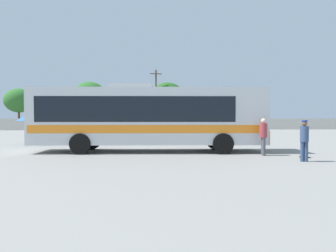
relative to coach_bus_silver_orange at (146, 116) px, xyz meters
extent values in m
plane|color=gray|center=(0.17, 10.76, -1.91)|extent=(300.00, 300.00, 0.00)
cube|color=beige|center=(0.17, 28.41, -1.10)|extent=(80.00, 0.30, 1.62)
cube|color=silver|center=(0.14, -0.01, -0.02)|extent=(12.17, 3.18, 2.89)
cube|color=black|center=(-0.47, 0.02, 0.33)|extent=(10.01, 3.09, 1.27)
cube|color=orange|center=(0.14, -0.01, -0.66)|extent=(11.93, 3.19, 0.40)
cube|color=#19212D|center=(6.17, -0.32, 0.50)|extent=(0.16, 2.29, 1.50)
cube|color=orange|center=(6.18, -0.32, -1.12)|extent=(0.19, 2.50, 0.69)
cube|color=#B2B2B2|center=(-0.77, 0.04, 1.54)|extent=(2.27, 1.52, 0.24)
cylinder|color=black|center=(3.93, 1.02, -1.39)|extent=(1.05, 0.35, 1.04)
cylinder|color=black|center=(3.80, -1.42, -1.39)|extent=(1.05, 0.35, 1.04)
cylinder|color=black|center=(-3.11, 1.39, -1.39)|extent=(1.05, 0.35, 1.04)
cylinder|color=black|center=(-3.24, -1.06, -1.39)|extent=(1.05, 0.35, 1.04)
cylinder|color=#4C4C51|center=(5.61, -1.99, -1.48)|extent=(0.16, 0.16, 0.86)
cylinder|color=#4C4C51|center=(5.60, -2.15, -1.48)|extent=(0.16, 0.16, 0.86)
cylinder|color=#99383D|center=(5.60, -2.07, -0.70)|extent=(0.38, 0.38, 0.68)
sphere|color=beige|center=(5.60, -2.07, -0.25)|extent=(0.23, 0.23, 0.23)
cylinder|color=#33476B|center=(6.46, -4.17, -1.50)|extent=(0.15, 0.15, 0.82)
cylinder|color=#33476B|center=(6.61, -4.22, -1.50)|extent=(0.15, 0.15, 0.82)
cylinder|color=#33476B|center=(6.53, -4.19, -0.76)|extent=(0.43, 0.43, 0.65)
sphere|color=brown|center=(6.53, -4.19, -0.33)|extent=(0.22, 0.22, 0.22)
cylinder|color=navy|center=(6.53, -4.19, -0.23)|extent=(0.23, 0.23, 0.07)
cylinder|color=gray|center=(-7.64, 4.78, -0.87)|extent=(0.05, 0.05, 2.07)
cone|color=blue|center=(-7.64, 4.78, -0.05)|extent=(1.91, 1.91, 0.53)
cube|color=brown|center=(-7.64, 4.78, -1.73)|extent=(0.48, 0.48, 0.36)
cube|color=black|center=(-9.40, 25.37, -1.28)|extent=(4.44, 2.03, 0.61)
cube|color=black|center=(-9.62, 25.35, -0.72)|extent=(2.47, 1.78, 0.50)
cylinder|color=black|center=(-8.11, 26.32, -1.59)|extent=(0.65, 0.25, 0.64)
cylinder|color=black|center=(-8.01, 24.56, -1.59)|extent=(0.65, 0.25, 0.64)
cylinder|color=black|center=(-10.80, 26.17, -1.59)|extent=(0.65, 0.25, 0.64)
cylinder|color=black|center=(-10.70, 24.41, -1.59)|extent=(0.65, 0.25, 0.64)
cube|color=navy|center=(-4.08, 25.07, -1.25)|extent=(4.34, 1.91, 0.67)
cube|color=black|center=(-4.30, 25.07, -0.65)|extent=(2.40, 1.72, 0.55)
cylinder|color=black|center=(-2.77, 25.99, -1.59)|extent=(0.65, 0.24, 0.64)
cylinder|color=black|center=(-2.73, 24.23, -1.59)|extent=(0.65, 0.24, 0.64)
cylinder|color=black|center=(-5.43, 25.92, -1.59)|extent=(0.65, 0.24, 0.64)
cylinder|color=black|center=(-5.39, 24.16, -1.59)|extent=(0.65, 0.24, 0.64)
cube|color=silver|center=(1.62, 24.65, -1.25)|extent=(4.53, 2.13, 0.67)
cube|color=black|center=(1.84, 24.63, -0.65)|extent=(2.54, 1.84, 0.55)
cylinder|color=black|center=(0.19, 23.88, -1.59)|extent=(0.66, 0.27, 0.64)
cylinder|color=black|center=(0.33, 25.64, -1.59)|extent=(0.66, 0.27, 0.64)
cylinder|color=black|center=(2.92, 23.67, -1.59)|extent=(0.66, 0.27, 0.64)
cylinder|color=black|center=(3.05, 25.43, -1.59)|extent=(0.66, 0.27, 0.64)
cylinder|color=#4C3823|center=(1.42, 31.18, 2.60)|extent=(0.24, 0.24, 9.01)
cube|color=#473321|center=(1.42, 31.18, 6.50)|extent=(1.78, 0.51, 0.12)
cylinder|color=brown|center=(-19.38, 32.38, -0.49)|extent=(0.32, 0.32, 2.83)
ellipsoid|color=#2D6628|center=(-19.38, 32.38, 2.43)|extent=(4.29, 4.29, 3.65)
cylinder|color=brown|center=(-9.28, 35.26, -0.16)|extent=(0.32, 0.32, 3.50)
ellipsoid|color=#2D6628|center=(-9.28, 35.26, 3.44)|extent=(5.26, 5.26, 4.47)
cylinder|color=brown|center=(3.29, 33.08, -0.32)|extent=(0.32, 0.32, 3.17)
ellipsoid|color=#23561E|center=(3.29, 33.08, 3.13)|extent=(5.34, 5.34, 4.54)
cube|color=black|center=(7.18, -2.99, -1.89)|extent=(0.36, 0.36, 0.04)
cone|color=orange|center=(7.18, -2.99, -1.57)|extent=(0.28, 0.28, 0.60)
camera|label=1|loc=(0.04, -16.73, -0.06)|focal=33.59mm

